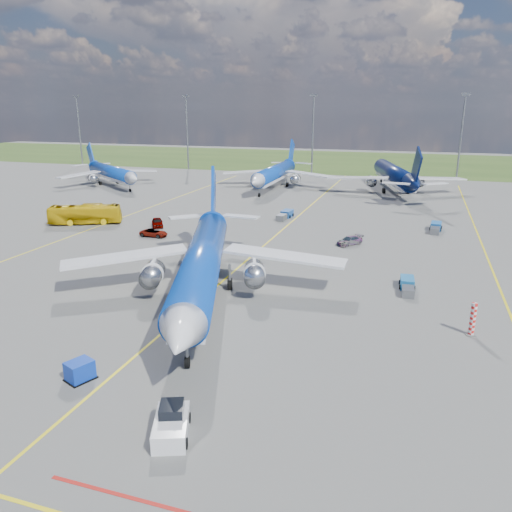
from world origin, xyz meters
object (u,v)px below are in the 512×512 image
(warning_post, at_px, (473,319))
(baggage_tug_c, at_px, (285,215))
(main_airliner, at_px, (204,298))
(service_car_b, at_px, (154,233))
(service_car_a, at_px, (157,222))
(baggage_tug_w, at_px, (407,286))
(uld_container, at_px, (80,370))
(service_car_c, at_px, (350,241))
(baggage_tug_e, at_px, (436,228))
(bg_jet_nnw, at_px, (275,188))
(bg_jet_nw, at_px, (112,185))
(bg_jet_n, at_px, (393,191))
(pushback_tug, at_px, (171,424))

(warning_post, relative_size, baggage_tug_c, 0.52)
(main_airliner, distance_m, service_car_b, 27.76)
(service_car_a, bearing_deg, baggage_tug_w, -55.64)
(uld_container, bearing_deg, warning_post, 53.68)
(service_car_c, relative_size, baggage_tug_c, 0.75)
(baggage_tug_w, bearing_deg, baggage_tug_e, 79.37)
(service_car_a, distance_m, baggage_tug_e, 45.48)
(baggage_tug_e, bearing_deg, baggage_tug_c, -179.79)
(service_car_c, distance_m, baggage_tug_w, 18.93)
(main_airliner, relative_size, service_car_c, 10.07)
(bg_jet_nnw, height_order, service_car_b, bg_jet_nnw)
(bg_jet_nnw, bearing_deg, bg_jet_nw, -168.05)
(bg_jet_n, relative_size, baggage_tug_c, 7.68)
(warning_post, relative_size, service_car_a, 0.70)
(baggage_tug_w, relative_size, baggage_tug_e, 0.91)
(warning_post, xyz_separation_m, bg_jet_nw, (-79.54, 64.82, -1.50))
(bg_jet_nw, relative_size, pushback_tug, 6.77)
(warning_post, relative_size, service_car_c, 0.70)
(bg_jet_n, height_order, baggage_tug_c, bg_jet_n)
(bg_jet_nnw, distance_m, bg_jet_n, 28.24)
(warning_post, relative_size, bg_jet_nw, 0.08)
(pushback_tug, xyz_separation_m, service_car_b, (-25.10, 42.65, -0.13))
(baggage_tug_c, xyz_separation_m, baggage_tug_e, (25.52, -1.85, -0.02))
(bg_jet_nnw, relative_size, baggage_tug_e, 7.18)
(pushback_tug, distance_m, baggage_tug_w, 33.11)
(main_airliner, height_order, service_car_b, main_airliner)
(bg_jet_nnw, distance_m, service_car_b, 52.25)
(service_car_b, xyz_separation_m, service_car_c, (29.32, 4.72, 0.02))
(baggage_tug_e, bearing_deg, pushback_tug, -100.80)
(warning_post, xyz_separation_m, uld_container, (-27.94, -16.98, -0.77))
(uld_container, distance_m, baggage_tug_w, 34.84)
(pushback_tug, bearing_deg, bg_jet_nw, 104.14)
(baggage_tug_c, bearing_deg, baggage_tug_e, -0.11)
(pushback_tug, height_order, baggage_tug_c, pushback_tug)
(service_car_a, distance_m, baggage_tug_c, 22.67)
(bg_jet_nw, relative_size, main_airliner, 0.84)
(service_car_b, bearing_deg, warning_post, -116.42)
(main_airliner, height_order, uld_container, main_airliner)
(pushback_tug, distance_m, baggage_tug_e, 62.10)
(bg_jet_nnw, distance_m, uld_container, 91.74)
(pushback_tug, height_order, baggage_tug_w, pushback_tug)
(bg_jet_nw, height_order, uld_container, bg_jet_nw)
(service_car_c, distance_m, baggage_tug_c, 19.76)
(bg_jet_n, height_order, uld_container, bg_jet_n)
(warning_post, distance_m, bg_jet_nw, 102.62)
(warning_post, distance_m, uld_container, 32.70)
(baggage_tug_w, bearing_deg, service_car_c, 113.02)
(uld_container, relative_size, baggage_tug_w, 0.36)
(main_airliner, height_order, service_car_c, main_airliner)
(baggage_tug_w, height_order, baggage_tug_e, baggage_tug_e)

